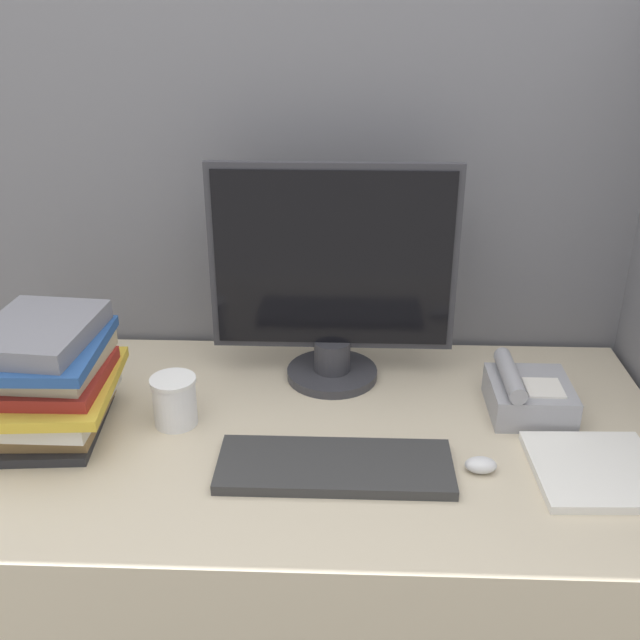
{
  "coord_description": "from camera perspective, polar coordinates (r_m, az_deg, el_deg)",
  "views": [
    {
      "loc": [
        0.07,
        -0.87,
        1.57
      ],
      "look_at": [
        0.02,
        0.43,
        0.97
      ],
      "focal_mm": 42.0,
      "sensor_mm": 36.0,
      "label": 1
    }
  ],
  "objects": [
    {
      "name": "paper_pile",
      "position": [
        1.48,
        20.28,
        -10.68
      ],
      "size": [
        0.24,
        0.24,
        0.02
      ],
      "color": "white",
      "rests_on": "desk"
    },
    {
      "name": "desk",
      "position": [
        1.75,
        -0.76,
        -18.6
      ],
      "size": [
        1.44,
        0.79,
        0.74
      ],
      "color": "beige",
      "rests_on": "ground_plane"
    },
    {
      "name": "coffee_cup",
      "position": [
        1.54,
        -11.02,
        -6.06
      ],
      "size": [
        0.09,
        0.09,
        0.1
      ],
      "color": "white",
      "rests_on": "desk"
    },
    {
      "name": "cubicle_panel_rear",
      "position": [
        1.84,
        -0.18,
        2.59
      ],
      "size": [
        1.84,
        0.04,
        1.75
      ],
      "color": "slate",
      "rests_on": "ground_plane"
    },
    {
      "name": "monitor",
      "position": [
        1.61,
        0.99,
        2.88
      ],
      "size": [
        0.53,
        0.2,
        0.49
      ],
      "color": "#333338",
      "rests_on": "desk"
    },
    {
      "name": "desk_telephone",
      "position": [
        1.62,
        15.52,
        -5.52
      ],
      "size": [
        0.17,
        0.18,
        0.1
      ],
      "color": "#99999E",
      "rests_on": "desk"
    },
    {
      "name": "mouse",
      "position": [
        1.43,
        12.15,
        -10.75
      ],
      "size": [
        0.06,
        0.04,
        0.03
      ],
      "color": "silver",
      "rests_on": "desk"
    },
    {
      "name": "book_stack",
      "position": [
        1.55,
        -20.0,
        -4.18
      ],
      "size": [
        0.26,
        0.32,
        0.24
      ],
      "color": "#262628",
      "rests_on": "desk"
    },
    {
      "name": "keyboard",
      "position": [
        1.4,
        1.15,
        -11.09
      ],
      "size": [
        0.43,
        0.16,
        0.02
      ],
      "color": "#333333",
      "rests_on": "desk"
    }
  ]
}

